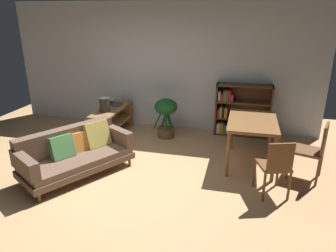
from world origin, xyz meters
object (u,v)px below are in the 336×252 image
object	(u,v)px
potted_floor_plant	(166,113)
dining_chair_far	(275,165)
desk_speaker	(105,105)
fabric_couch	(75,152)
media_console	(112,122)
bookshelf	(239,110)
dining_table	(252,125)
dining_chair_near	(313,148)
open_laptop	(113,103)

from	to	relation	value
potted_floor_plant	dining_chair_far	bearing A→B (deg)	-41.97
desk_speaker	potted_floor_plant	size ratio (longest dim) A/B	0.34
fabric_couch	potted_floor_plant	size ratio (longest dim) A/B	2.27
media_console	dining_chair_far	world-z (taller)	dining_chair_far
desk_speaker	bookshelf	world-z (taller)	bookshelf
bookshelf	dining_table	bearing A→B (deg)	-79.81
desk_speaker	dining_chair_far	world-z (taller)	desk_speaker
media_console	dining_chair_near	size ratio (longest dim) A/B	1.51
open_laptop	desk_speaker	bearing A→B (deg)	-83.28
fabric_couch	media_console	world-z (taller)	fabric_couch
bookshelf	potted_floor_plant	bearing A→B (deg)	-160.13
dining_table	dining_chair_near	world-z (taller)	dining_chair_near
open_laptop	dining_chair_far	size ratio (longest dim) A/B	0.56
dining_chair_near	bookshelf	size ratio (longest dim) A/B	0.81
open_laptop	dining_table	bearing A→B (deg)	-17.82
dining_chair_far	bookshelf	bearing A→B (deg)	103.64
media_console	potted_floor_plant	size ratio (longest dim) A/B	1.70
media_console	dining_chair_near	bearing A→B (deg)	-14.23
fabric_couch	bookshelf	bearing A→B (deg)	43.80
desk_speaker	potted_floor_plant	distance (m)	1.24
potted_floor_plant	bookshelf	bearing A→B (deg)	19.87
media_console	open_laptop	bearing A→B (deg)	106.55
desk_speaker	dining_table	world-z (taller)	desk_speaker
desk_speaker	dining_chair_near	distance (m)	3.81
open_laptop	bookshelf	world-z (taller)	bookshelf
potted_floor_plant	bookshelf	distance (m)	1.54
dining_chair_near	dining_chair_far	size ratio (longest dim) A/B	1.07
open_laptop	dining_chair_far	world-z (taller)	dining_chair_far
dining_chair_near	dining_table	bearing A→B (deg)	161.80
open_laptop	potted_floor_plant	xyz separation A→B (m)	(1.20, -0.08, -0.11)
fabric_couch	desk_speaker	distance (m)	1.46
open_laptop	dining_table	size ratio (longest dim) A/B	0.40
open_laptop	dining_chair_near	distance (m)	4.00
media_console	dining_table	world-z (taller)	dining_table
dining_chair_near	bookshelf	bearing A→B (deg)	124.65
fabric_couch	dining_chair_near	bearing A→B (deg)	10.85
dining_chair_near	media_console	bearing A→B (deg)	165.77
desk_speaker	bookshelf	distance (m)	2.76
fabric_couch	potted_floor_plant	world-z (taller)	potted_floor_plant
media_console	potted_floor_plant	bearing A→B (deg)	10.59
media_console	desk_speaker	bearing A→B (deg)	-95.91
desk_speaker	dining_chair_far	xyz separation A→B (m)	(3.15, -1.37, -0.25)
potted_floor_plant	dining_chair_near	bearing A→B (deg)	-23.85
desk_speaker	dining_table	xyz separation A→B (m)	(2.83, -0.41, -0.04)
desk_speaker	open_laptop	bearing A→B (deg)	96.72
fabric_couch	dining_table	size ratio (longest dim) A/B	1.57
fabric_couch	desk_speaker	bearing A→B (deg)	94.58
desk_speaker	potted_floor_plant	xyz separation A→B (m)	(1.14, 0.44, -0.23)
desk_speaker	media_console	bearing A→B (deg)	84.09
bookshelf	dining_chair_near	bearing A→B (deg)	-55.35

